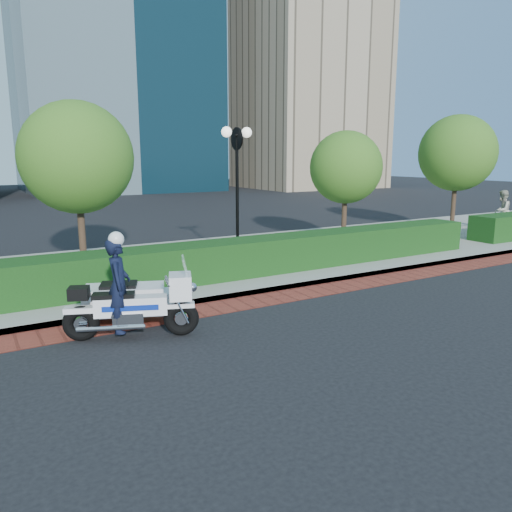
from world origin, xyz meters
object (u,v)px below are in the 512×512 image
tree_c (346,167)px  police_motorcycle (127,297)px  tree_b (77,158)px  tree_d (457,153)px  pedestrian (502,211)px  lamppost (237,173)px

tree_c → police_motorcycle: (-10.32, -5.54, -2.33)m
tree_b → tree_d: size_ratio=0.95×
tree_b → tree_c: tree_b is taller
police_motorcycle → pedestrian: police_motorcycle is taller
tree_c → police_motorcycle: tree_c is taller
lamppost → tree_d: (12.00, 1.30, 0.65)m
tree_c → tree_d: bearing=0.0°
lamppost → tree_b: tree_b is taller
police_motorcycle → tree_b: bearing=108.2°
tree_d → tree_b: bearing=180.0°
lamppost → pedestrian: 13.62m
lamppost → pedestrian: lamppost is taller
tree_d → tree_c: bearing=-180.0°
lamppost → tree_c: bearing=13.3°
lamppost → police_motorcycle: lamppost is taller
tree_c → police_motorcycle: 11.94m
tree_c → pedestrian: bearing=-10.2°
tree_d → pedestrian: (1.49, -1.44, -2.54)m
tree_b → pedestrian: size_ratio=2.66×
lamppost → tree_b: size_ratio=0.86×
lamppost → police_motorcycle: (-4.82, -4.24, -2.24)m
lamppost → police_motorcycle: size_ratio=1.69×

